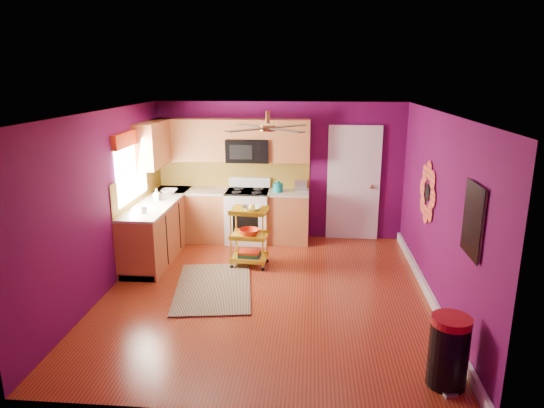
{
  "coord_description": "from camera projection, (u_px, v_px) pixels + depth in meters",
  "views": [
    {
      "loc": [
        0.6,
        -6.21,
        2.97
      ],
      "look_at": [
        0.04,
        0.4,
        1.19
      ],
      "focal_mm": 32.0,
      "sensor_mm": 36.0,
      "label": 1
    }
  ],
  "objects": [
    {
      "name": "soap_bottle_a",
      "position": [
        157.0,
        195.0,
        8.0
      ],
      "size": [
        0.09,
        0.09,
        0.19
      ],
      "primitive_type": "imported",
      "color": "#EA3F72",
      "rests_on": "lower_cabinets"
    },
    {
      "name": "lower_cabinets",
      "position": [
        201.0,
        223.0,
        8.54
      ],
      "size": [
        2.81,
        2.31,
        0.94
      ],
      "color": "#9B542A",
      "rests_on": "ground"
    },
    {
      "name": "upper_cabinetry",
      "position": [
        208.0,
        143.0,
        8.52
      ],
      "size": [
        2.8,
        2.3,
        1.26
      ],
      "color": "#9B542A",
      "rests_on": "ground"
    },
    {
      "name": "rolling_cart",
      "position": [
        250.0,
        234.0,
        7.63
      ],
      "size": [
        0.6,
        0.46,
        1.03
      ],
      "color": "yellow",
      "rests_on": "ground"
    },
    {
      "name": "trash_can",
      "position": [
        449.0,
        352.0,
        4.7
      ],
      "size": [
        0.48,
        0.48,
        0.73
      ],
      "color": "black",
      "rests_on": "ground"
    },
    {
      "name": "toaster",
      "position": [
        301.0,
        185.0,
        8.73
      ],
      "size": [
        0.22,
        0.15,
        0.18
      ],
      "primitive_type": "cube",
      "color": "beige",
      "rests_on": "lower_cabinets"
    },
    {
      "name": "room_envelope",
      "position": [
        268.0,
        179.0,
        6.37
      ],
      "size": [
        4.54,
        5.04,
        2.52
      ],
      "color": "#580A46",
      "rests_on": "ground"
    },
    {
      "name": "ground",
      "position": [
        267.0,
        293.0,
        6.8
      ],
      "size": [
        5.0,
        5.0,
        0.0
      ],
      "primitive_type": "plane",
      "color": "maroon",
      "rests_on": "ground"
    },
    {
      "name": "ceiling_fan",
      "position": [
        268.0,
        127.0,
        6.39
      ],
      "size": [
        1.01,
        1.01,
        0.26
      ],
      "color": "#BF8C3F",
      "rests_on": "ground"
    },
    {
      "name": "electric_range",
      "position": [
        248.0,
        215.0,
        8.81
      ],
      "size": [
        0.76,
        0.66,
        1.13
      ],
      "color": "white",
      "rests_on": "ground"
    },
    {
      "name": "counter_dish",
      "position": [
        169.0,
        191.0,
        8.51
      ],
      "size": [
        0.28,
        0.28,
        0.07
      ],
      "primitive_type": "imported",
      "color": "white",
      "rests_on": "lower_cabinets"
    },
    {
      "name": "left_window",
      "position": [
        131.0,
        156.0,
        7.54
      ],
      "size": [
        0.08,
        1.35,
        1.08
      ],
      "color": "white",
      "rests_on": "ground"
    },
    {
      "name": "shag_rug",
      "position": [
        213.0,
        287.0,
        6.94
      ],
      "size": [
        1.28,
        1.84,
        0.02
      ],
      "primitive_type": "cube",
      "rotation": [
        0.0,
        0.0,
        0.14
      ],
      "color": "black",
      "rests_on": "ground"
    },
    {
      "name": "counter_cup",
      "position": [
        143.0,
        210.0,
        7.3
      ],
      "size": [
        0.12,
        0.12,
        0.1
      ],
      "primitive_type": "imported",
      "color": "white",
      "rests_on": "lower_cabinets"
    },
    {
      "name": "soap_bottle_b",
      "position": [
        157.0,
        194.0,
        8.07
      ],
      "size": [
        0.15,
        0.15,
        0.19
      ],
      "primitive_type": "imported",
      "color": "white",
      "rests_on": "lower_cabinets"
    },
    {
      "name": "teal_kettle",
      "position": [
        278.0,
        187.0,
        8.6
      ],
      "size": [
        0.18,
        0.18,
        0.21
      ],
      "color": "#128687",
      "rests_on": "lower_cabinets"
    },
    {
      "name": "panel_door",
      "position": [
        353.0,
        185.0,
        8.8
      ],
      "size": [
        0.95,
        0.11,
        2.15
      ],
      "color": "white",
      "rests_on": "ground"
    },
    {
      "name": "right_wall_art",
      "position": [
        445.0,
        203.0,
        5.92
      ],
      "size": [
        0.04,
        2.74,
        1.04
      ],
      "color": "black",
      "rests_on": "ground"
    }
  ]
}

